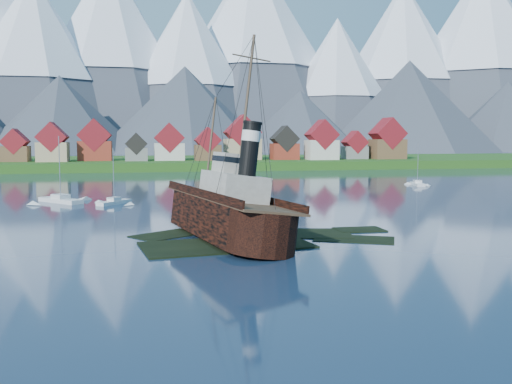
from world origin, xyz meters
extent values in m
plane|color=#182B44|center=(0.00, 0.00, 0.00)|extent=(1400.00, 1400.00, 0.00)
cube|color=black|center=(-3.00, -2.00, -0.32)|extent=(19.08, 11.42, 1.00)
cube|color=black|center=(6.00, 4.00, -0.38)|extent=(15.15, 9.76, 1.00)
cube|color=black|center=(2.00, 9.00, -0.28)|extent=(11.45, 9.06, 1.00)
cube|color=black|center=(12.00, -1.00, -0.42)|extent=(10.27, 8.34, 1.00)
cube|color=black|center=(-9.00, 6.00, -0.40)|extent=(9.42, 8.68, 1.00)
cube|color=black|center=(15.00, 5.00, -0.35)|extent=(6.00, 4.00, 1.00)
cube|color=#1B4413|center=(0.00, 170.00, 0.00)|extent=(600.00, 80.00, 3.20)
cube|color=#3F3D38|center=(0.00, 132.00, 0.00)|extent=(600.00, 2.50, 2.00)
cube|color=brown|center=(-56.00, 153.00, 5.75)|extent=(9.00, 8.00, 5.50)
cube|color=maroon|center=(-56.00, 153.00, 10.12)|extent=(9.16, 8.16, 9.16)
cube|color=tan|center=(-43.00, 150.00, 6.40)|extent=(10.50, 9.00, 6.80)
cube|color=maroon|center=(-43.00, 150.00, 11.69)|extent=(10.69, 9.18, 10.69)
cube|color=maroon|center=(-29.00, 156.00, 6.60)|extent=(12.00, 8.50, 7.20)
cube|color=maroon|center=(-29.00, 156.00, 12.36)|extent=(12.22, 8.67, 12.22)
cube|color=slate|center=(-14.00, 151.00, 5.40)|extent=(8.00, 7.00, 4.80)
cube|color=black|center=(-14.00, 151.00, 9.24)|extent=(8.15, 7.14, 8.15)
cube|color=beige|center=(-2.00, 154.00, 6.20)|extent=(11.00, 9.50, 6.40)
cube|color=maroon|center=(-2.00, 154.00, 11.38)|extent=(11.20, 9.69, 11.20)
cube|color=brown|center=(12.00, 150.00, 5.90)|extent=(9.50, 8.00, 5.80)
cube|color=maroon|center=(12.00, 150.00, 10.51)|extent=(9.67, 8.16, 9.67)
cube|color=tan|center=(26.00, 155.00, 7.00)|extent=(13.50, 10.00, 8.00)
cube|color=maroon|center=(26.00, 155.00, 13.43)|extent=(13.75, 10.20, 13.75)
cube|color=maroon|center=(42.00, 152.00, 6.10)|extent=(10.00, 8.50, 6.20)
cube|color=black|center=(42.00, 152.00, 11.00)|extent=(10.18, 8.67, 10.18)
cube|color=beige|center=(56.00, 149.00, 6.75)|extent=(11.50, 9.00, 7.50)
cube|color=maroon|center=(56.00, 149.00, 12.57)|extent=(11.71, 9.18, 11.71)
cube|color=slate|center=(71.00, 153.00, 5.50)|extent=(9.00, 7.50, 5.00)
cube|color=maroon|center=(71.00, 153.00, 9.62)|extent=(9.16, 7.65, 9.16)
cube|color=brown|center=(84.00, 151.00, 6.90)|extent=(12.50, 10.00, 7.80)
cube|color=maroon|center=(84.00, 151.00, 13.05)|extent=(12.73, 10.20, 12.73)
cone|color=#2D333D|center=(-100.00, 455.00, 73.00)|extent=(180.00, 180.00, 150.00)
cone|color=white|center=(-100.00, 455.00, 103.00)|extent=(111.60, 111.60, 90.00)
cone|color=#2D333D|center=(-40.00, 495.00, 88.00)|extent=(210.00, 210.00, 180.00)
cone|color=white|center=(-40.00, 495.00, 124.00)|extent=(130.20, 130.20, 108.00)
cone|color=#2D333D|center=(30.00, 470.00, 70.50)|extent=(170.00, 170.00, 145.00)
cone|color=white|center=(30.00, 470.00, 99.50)|extent=(105.40, 105.40, 87.00)
cone|color=#2D333D|center=(100.00, 515.00, 98.00)|extent=(240.00, 240.00, 200.00)
cone|color=white|center=(100.00, 515.00, 138.00)|extent=(148.80, 148.80, 120.00)
cone|color=#2D333D|center=(170.00, 460.00, 60.50)|extent=(150.00, 150.00, 125.00)
cone|color=white|center=(170.00, 460.00, 85.50)|extent=(93.00, 93.00, 75.00)
cone|color=#2D333D|center=(250.00, 490.00, 83.00)|extent=(200.00, 200.00, 170.00)
cone|color=white|center=(250.00, 490.00, 117.00)|extent=(124.00, 124.00, 102.00)
cone|color=#2D333D|center=(330.00, 475.00, 93.00)|extent=(230.00, 230.00, 190.00)
cone|color=white|center=(330.00, 475.00, 131.00)|extent=(142.60, 142.60, 114.00)
cone|color=#2D333D|center=(-70.00, 374.00, 27.00)|extent=(120.00, 120.00, 58.00)
cone|color=#2D333D|center=(20.00, 369.00, 31.00)|extent=(136.00, 136.00, 66.00)
cone|color=#2D333D|center=(110.00, 373.00, 23.00)|extent=(110.00, 110.00, 50.00)
cone|color=#2D333D|center=(200.00, 370.00, 35.50)|extent=(150.00, 150.00, 75.00)
cone|color=#2D333D|center=(290.00, 371.00, 28.00)|extent=(124.00, 124.00, 60.00)
cube|color=black|center=(-2.63, 2.88, 2.30)|extent=(7.16, 20.63, 4.30)
cone|color=black|center=(-2.63, 16.26, 2.30)|extent=(7.16, 7.16, 7.16)
cylinder|color=black|center=(-2.63, -7.44, 2.30)|extent=(7.16, 7.16, 4.30)
cube|color=#4C3826|center=(-2.63, 2.88, 4.55)|extent=(7.02, 27.23, 0.26)
cube|color=black|center=(-6.07, 2.88, 5.01)|extent=(0.20, 26.37, 0.92)
cube|color=black|center=(0.81, 2.88, 5.01)|extent=(0.20, 26.37, 0.92)
cube|color=#ADA89E|center=(-2.63, 1.34, 6.09)|extent=(5.32, 8.70, 3.07)
cube|color=#ADA89E|center=(-2.63, 2.36, 8.75)|extent=(3.68, 4.09, 2.25)
cylinder|color=black|center=(-2.63, -2.04, 10.49)|extent=(1.94, 1.94, 5.73)
cylinder|color=silver|center=(-2.63, -2.04, 11.92)|extent=(2.05, 2.05, 1.13)
cylinder|color=#473828|center=(-2.63, 11.07, 10.79)|extent=(0.29, 0.29, 12.28)
cylinder|color=#473828|center=(-2.63, 0.32, 16.53)|extent=(0.33, 0.33, 13.31)
cube|color=silver|center=(-26.32, 44.16, 0.11)|extent=(8.65, 9.29, 1.28)
cube|color=silver|center=(-26.32, 44.16, 1.12)|extent=(3.56, 3.61, 0.75)
cylinder|color=gray|center=(-26.32, 44.16, 6.31)|extent=(0.15, 0.15, 11.13)
cube|color=silver|center=(53.55, 65.23, 0.09)|extent=(3.63, 8.04, 1.10)
cube|color=silver|center=(53.55, 65.23, 0.96)|extent=(2.16, 2.51, 0.64)
cylinder|color=gray|center=(53.55, 65.23, 5.42)|extent=(0.13, 0.13, 9.55)
cube|color=silver|center=(18.13, 105.66, 0.10)|extent=(3.62, 9.92, 1.16)
cube|color=silver|center=(18.13, 105.66, 1.02)|extent=(2.46, 2.96, 0.68)
cylinder|color=gray|center=(18.13, 105.66, 5.72)|extent=(0.14, 0.14, 10.08)
cube|color=silver|center=(-16.78, 39.71, 0.09)|extent=(5.96, 6.75, 1.06)
cube|color=silver|center=(-16.78, 39.71, 0.93)|extent=(2.51, 2.57, 0.62)
cylinder|color=gray|center=(-16.78, 39.71, 5.20)|extent=(0.12, 0.12, 9.17)
camera|label=1|loc=(-11.66, -62.23, 11.74)|focal=40.00mm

